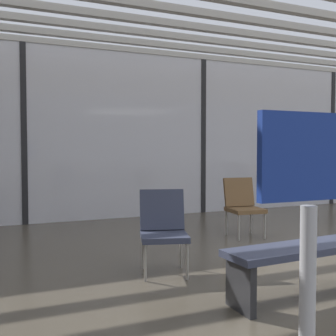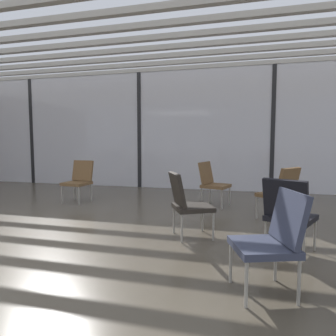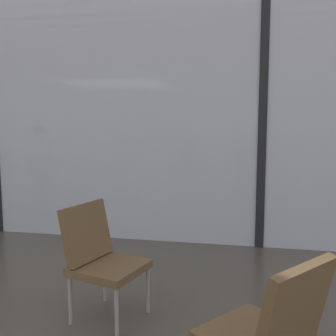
% 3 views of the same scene
% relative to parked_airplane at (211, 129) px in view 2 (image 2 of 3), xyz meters
% --- Properties ---
extents(glass_curtain_wall, '(14.00, 0.08, 3.15)m').
position_rel_parked_airplane_xyz_m(glass_curtain_wall, '(-1.26, -5.97, -0.28)').
color(glass_curtain_wall, silver).
rests_on(glass_curtain_wall, ground).
extents(window_mullion_0, '(0.10, 0.12, 3.15)m').
position_rel_parked_airplane_xyz_m(window_mullion_0, '(-4.76, -5.97, -0.28)').
color(window_mullion_0, black).
rests_on(window_mullion_0, ground).
extents(window_mullion_1, '(0.10, 0.12, 3.15)m').
position_rel_parked_airplane_xyz_m(window_mullion_1, '(-1.26, -5.97, -0.28)').
color(window_mullion_1, black).
rests_on(window_mullion_1, ground).
extents(window_mullion_2, '(0.10, 0.12, 3.15)m').
position_rel_parked_airplane_xyz_m(window_mullion_2, '(2.24, -5.97, -0.28)').
color(window_mullion_2, black).
rests_on(window_mullion_2, ground).
extents(ceiling_slats, '(13.72, 6.72, 0.10)m').
position_rel_parked_airplane_xyz_m(ceiling_slats, '(-1.26, -9.27, 1.34)').
color(ceiling_slats, '#B7B2A8').
rests_on(ceiling_slats, glass_curtain_wall).
extents(parked_airplane, '(13.90, 3.71, 3.71)m').
position_rel_parked_airplane_xyz_m(parked_airplane, '(0.00, 0.00, 0.00)').
color(parked_airplane, silver).
rests_on(parked_airplane, ground).
extents(lounge_chair_0, '(0.53, 0.57, 0.87)m').
position_rel_parked_airplane_xyz_m(lounge_chair_0, '(-1.79, -8.26, -1.36)').
color(lounge_chair_0, brown).
rests_on(lounge_chair_0, ground).
extents(lounge_chair_1, '(0.65, 0.63, 0.87)m').
position_rel_parked_airplane_xyz_m(lounge_chair_1, '(1.88, -11.31, -1.36)').
color(lounge_chair_1, '#33384C').
rests_on(lounge_chair_1, ground).
extents(lounge_chair_2, '(0.64, 0.61, 0.87)m').
position_rel_parked_airplane_xyz_m(lounge_chair_2, '(0.98, -7.95, -1.36)').
color(lounge_chair_2, brown).
rests_on(lounge_chair_2, ground).
extents(lounge_chair_3, '(0.66, 0.68, 0.87)m').
position_rel_parked_airplane_xyz_m(lounge_chair_3, '(2.11, -10.32, -1.36)').
color(lounge_chair_3, black).
rests_on(lounge_chair_3, ground).
extents(lounge_chair_5, '(0.71, 0.70, 0.87)m').
position_rel_parked_airplane_xyz_m(lounge_chair_5, '(2.18, -8.80, -1.36)').
color(lounge_chair_5, brown).
rests_on(lounge_chair_5, ground).
extents(lounge_chair_6, '(0.69, 0.67, 0.87)m').
position_rel_parked_airplane_xyz_m(lounge_chair_6, '(0.88, -10.04, -1.36)').
color(lounge_chair_6, '#28231E').
rests_on(lounge_chair_6, ground).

